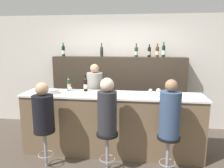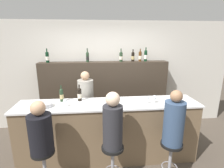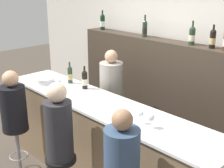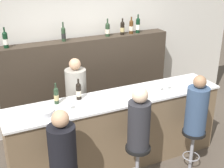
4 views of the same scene
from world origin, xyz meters
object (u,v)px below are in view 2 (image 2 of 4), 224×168
wine_bottle_backbar_3 (133,56)px  wine_bottle_backbar_5 (146,56)px  wine_bottle_backbar_2 (121,57)px  guest_seated_middle (113,123)px  wine_bottle_counter_1 (80,94)px  wine_glass_2 (155,98)px  metal_bowl (45,105)px  bar_stool_middle (113,155)px  bar_stool_right (171,151)px  bar_stool_left (44,160)px  guest_seated_right (174,121)px  guest_seated_left (40,131)px  wine_bottle_backbar_4 (140,56)px  wine_bottle_backbar_1 (88,57)px  wine_glass_1 (147,98)px  wine_bottle_backbar_0 (47,57)px  wine_glass_0 (65,101)px  bartender (86,111)px  wine_bottle_counter_0 (62,95)px

wine_bottle_backbar_3 → wine_bottle_backbar_5: bearing=-0.0°
wine_bottle_backbar_2 → guest_seated_middle: wine_bottle_backbar_2 is taller
wine_bottle_counter_1 → wine_glass_2: 1.33m
metal_bowl → guest_seated_middle: (1.07, -0.53, -0.11)m
wine_bottle_backbar_2 → metal_bowl: size_ratio=1.25×
bar_stool_middle → wine_bottle_backbar_5: bearing=61.6°
bar_stool_middle → bar_stool_right: same height
bar_stool_left → guest_seated_right: guest_seated_right is taller
guest_seated_left → metal_bowl: bearing=96.8°
wine_bottle_backbar_4 → metal_bowl: size_ratio=1.22×
wine_bottle_backbar_1 → guest_seated_right: size_ratio=0.36×
wine_glass_1 → bar_stool_left: 1.87m
wine_bottle_backbar_3 → wine_glass_1: bearing=-90.3°
wine_bottle_backbar_0 → wine_glass_2: size_ratio=2.16×
wine_bottle_counter_1 → wine_glass_0: (-0.21, -0.25, -0.03)m
bar_stool_middle → wine_bottle_backbar_4: bearing=65.0°
wine_glass_0 → bar_stool_middle: (0.73, -0.52, -0.70)m
wine_glass_0 → guest_seated_left: 0.63m
bartender → wine_bottle_backbar_2: bearing=37.6°
wine_glass_0 → guest_seated_middle: size_ratio=0.16×
bartender → bar_stool_right: bearing=-40.8°
wine_bottle_backbar_2 → bar_stool_middle: wine_bottle_backbar_2 is taller
guest_seated_right → wine_bottle_counter_0: bearing=156.1°
bar_stool_middle → wine_bottle_backbar_3: bearing=69.7°
guest_seated_left → wine_glass_1: bearing=17.4°
wine_bottle_backbar_0 → bar_stool_left: wine_bottle_backbar_0 is taller
wine_bottle_backbar_4 → bar_stool_middle: wine_bottle_backbar_4 is taller
wine_glass_0 → bar_stool_middle: size_ratio=0.21×
wine_bottle_counter_0 → wine_glass_2: bearing=-8.9°
guest_seated_right → wine_bottle_backbar_3: bearing=98.1°
wine_glass_0 → guest_seated_right: 1.74m
wine_bottle_backbar_2 → bar_stool_right: 2.26m
bar_stool_left → bar_stool_right: (1.92, 0.00, 0.00)m
wine_bottle_counter_0 → bartender: (0.41, 0.39, -0.49)m
wine_glass_2 → bar_stool_right: wine_glass_2 is taller
bar_stool_middle → metal_bowl: bearing=153.7°
wine_bottle_backbar_3 → wine_glass_0: 1.97m
wine_bottle_backbar_1 → guest_seated_right: (1.31, -1.78, -0.78)m
wine_glass_2 → bartender: (-1.21, 0.64, -0.47)m
wine_glass_2 → wine_glass_1: bearing=180.0°
wine_glass_1 → metal_bowl: size_ratio=0.55×
wine_bottle_backbar_1 → bar_stool_right: bearing=-53.8°
wine_bottle_backbar_0 → bartender: bearing=-36.1°
wine_bottle_backbar_1 → bar_stool_middle: bearing=-77.6°
wine_glass_0 → guest_seated_middle: guest_seated_middle is taller
wine_bottle_backbar_4 → metal_bowl: 2.37m
wine_bottle_backbar_1 → metal_bowl: bearing=-118.2°
wine_bottle_backbar_4 → guest_seated_left: (-1.84, -1.78, -0.83)m
wine_bottle_counter_0 → guest_seated_right: bearing=-23.9°
wine_bottle_backbar_4 → bartender: bearing=-153.8°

